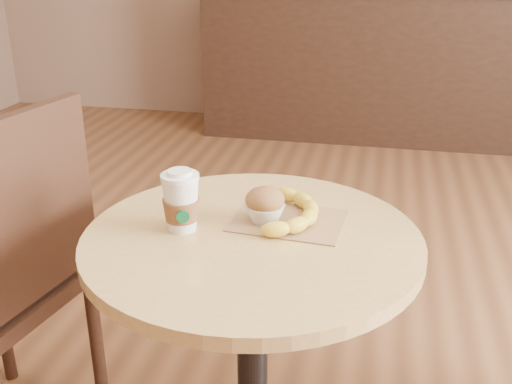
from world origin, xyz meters
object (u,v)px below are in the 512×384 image
cafe_table (252,319)px  chair_left (3,277)px  muffin (265,205)px  banana (295,212)px  coffee_cup (181,203)px

cafe_table → chair_left: bearing=175.5°
cafe_table → chair_left: size_ratio=0.77×
cafe_table → muffin: 0.26m
cafe_table → banana: size_ratio=3.00×
chair_left → coffee_cup: bearing=93.8°
muffin → banana: (0.06, 0.02, -0.02)m
cafe_table → banana: banana is taller
banana → cafe_table: bearing=-128.9°
coffee_cup → muffin: (0.17, 0.07, -0.02)m
chair_left → muffin: (0.67, 0.01, 0.26)m
cafe_table → banana: 0.26m
coffee_cup → banana: 0.25m
chair_left → cafe_table: bearing=96.0°
cafe_table → muffin: bearing=77.3°
chair_left → coffee_cup: 0.58m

